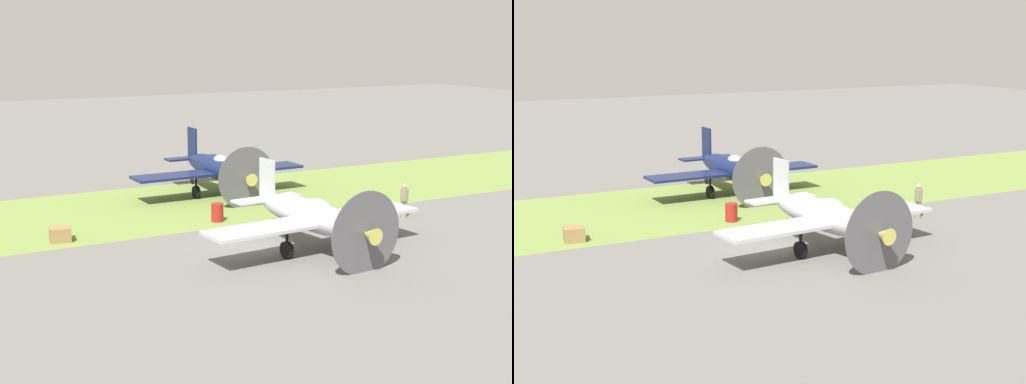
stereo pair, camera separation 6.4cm
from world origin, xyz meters
The scene contains 7 objects.
ground_plane centered at (0.00, 0.00, 0.00)m, with size 160.00×160.00×0.00m, color #605E5B.
grass_verge centered at (0.00, -10.48, 0.00)m, with size 120.00×11.00×0.01m, color olive.
airplane_lead centered at (-1.46, 0.28, 1.51)m, with size 10.14×8.02×3.60m.
airplane_wingman centered at (-2.88, -11.87, 1.51)m, with size 10.09×8.03×3.62m.
ground_crew_chief centered at (-8.62, -2.44, 0.91)m, with size 0.47×0.49×1.73m.
fuel_drum centered at (-0.14, -6.18, 0.45)m, with size 0.60×0.60×0.90m, color maroon.
supply_crate centered at (7.51, -6.24, 0.32)m, with size 0.90×0.90×0.64m, color olive.
Camera 2 is at (15.16, 26.27, 8.99)m, focal length 53.09 mm.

